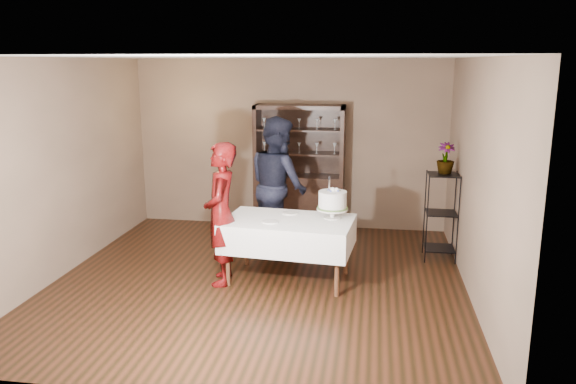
% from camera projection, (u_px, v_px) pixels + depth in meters
% --- Properties ---
extents(floor, '(5.00, 5.00, 0.00)m').
position_uv_depth(floor, '(259.00, 281.00, 6.93)').
color(floor, black).
rests_on(floor, ground).
extents(ceiling, '(5.00, 5.00, 0.00)m').
position_uv_depth(ceiling, '(256.00, 57.00, 6.31)').
color(ceiling, silver).
rests_on(ceiling, back_wall).
extents(back_wall, '(5.00, 0.02, 2.70)m').
position_uv_depth(back_wall, '(289.00, 144.00, 9.03)').
color(back_wall, brown).
rests_on(back_wall, floor).
extents(wall_left, '(0.02, 5.00, 2.70)m').
position_uv_depth(wall_left, '(61.00, 168.00, 6.99)').
color(wall_left, brown).
rests_on(wall_left, floor).
extents(wall_right, '(0.02, 5.00, 2.70)m').
position_uv_depth(wall_right, '(477.00, 181.00, 6.25)').
color(wall_right, brown).
rests_on(wall_right, floor).
extents(china_hutch, '(1.40, 0.48, 2.00)m').
position_uv_depth(china_hutch, '(299.00, 189.00, 8.91)').
color(china_hutch, black).
rests_on(china_hutch, floor).
extents(plant_etagere, '(0.42, 0.42, 1.20)m').
position_uv_depth(plant_etagere, '(441.00, 213.00, 7.59)').
color(plant_etagere, black).
rests_on(plant_etagere, floor).
extents(cake_table, '(1.63, 1.09, 0.77)m').
position_uv_depth(cake_table, '(289.00, 234.00, 6.86)').
color(cake_table, silver).
rests_on(cake_table, floor).
extents(woman, '(0.51, 0.69, 1.73)m').
position_uv_depth(woman, '(221.00, 214.00, 6.73)').
color(woman, '#390605').
rests_on(woman, floor).
extents(man, '(1.13, 1.18, 1.93)m').
position_uv_depth(man, '(278.00, 185.00, 7.83)').
color(man, black).
rests_on(man, floor).
extents(cake, '(0.42, 0.42, 0.53)m').
position_uv_depth(cake, '(333.00, 201.00, 6.83)').
color(cake, silver).
rests_on(cake, cake_table).
extents(plate_near, '(0.22, 0.22, 0.01)m').
position_uv_depth(plate_near, '(270.00, 222.00, 6.71)').
color(plate_near, silver).
rests_on(plate_near, cake_table).
extents(plate_far, '(0.22, 0.22, 0.01)m').
position_uv_depth(plate_far, '(290.00, 213.00, 7.09)').
color(plate_far, silver).
rests_on(plate_far, cake_table).
extents(potted_plant, '(0.26, 0.26, 0.41)m').
position_uv_depth(potted_plant, '(446.00, 158.00, 7.46)').
color(potted_plant, '#4A6831').
rests_on(potted_plant, plant_etagere).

